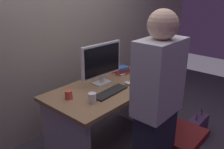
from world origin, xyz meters
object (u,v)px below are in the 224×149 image
object	(u,v)px
monitor	(102,62)
cell_phone	(146,77)
handbag	(198,126)
person_at_desk	(156,113)
book_stack	(121,70)
office_chair	(172,135)
mouse	(128,83)
cup_by_monitor	(69,95)
desk	(109,106)
cup_near_keyboard	(92,98)
keyboard	(110,92)

from	to	relation	value
monitor	cell_phone	distance (m)	0.60
handbag	monitor	bearing A→B (deg)	135.22
person_at_desk	book_stack	distance (m)	1.17
office_chair	mouse	world-z (taller)	office_chair
mouse	cup_by_monitor	size ratio (longest dim) A/B	1.18
desk	cell_phone	world-z (taller)	cell_phone
cup_by_monitor	book_stack	xyz separation A→B (m)	(0.88, 0.07, 0.00)
cup_near_keyboard	handbag	world-z (taller)	cup_near_keyboard
book_stack	office_chair	bearing A→B (deg)	-109.75
desk	office_chair	world-z (taller)	office_chair
monitor	book_stack	size ratio (longest dim) A/B	2.43
keyboard	cup_near_keyboard	xyz separation A→B (m)	(-0.27, -0.01, 0.04)
office_chair	person_at_desk	bearing A→B (deg)	-176.03
office_chair	book_stack	distance (m)	1.03
cup_by_monitor	monitor	bearing A→B (deg)	2.91
book_stack	handbag	xyz separation A→B (m)	(0.45, -0.87, -0.66)
monitor	cup_by_monitor	bearing A→B (deg)	-177.09
cup_by_monitor	keyboard	bearing A→B (deg)	-30.40
book_stack	cup_by_monitor	bearing A→B (deg)	-175.72
office_chair	person_at_desk	xyz separation A→B (m)	(-0.37, -0.03, 0.41)
mouse	book_stack	world-z (taller)	book_stack
person_at_desk	mouse	distance (m)	0.81
person_at_desk	mouse	bearing A→B (deg)	53.37
keyboard	cell_phone	bearing A→B (deg)	-5.81
cup_by_monitor	office_chair	bearing A→B (deg)	-56.76
person_at_desk	monitor	bearing A→B (deg)	70.68
desk	cup_near_keyboard	xyz separation A→B (m)	(-0.39, -0.14, 0.28)
office_chair	cell_phone	bearing A→B (deg)	54.83
person_at_desk	cup_near_keyboard	xyz separation A→B (m)	(-0.09, 0.64, -0.04)
person_at_desk	handbag	distance (m)	1.35
office_chair	monitor	world-z (taller)	monitor
mouse	handbag	xyz separation A→B (m)	(0.67, -0.59, -0.63)
keyboard	handbag	world-z (taller)	keyboard
desk	mouse	size ratio (longest dim) A/B	13.78
cell_phone	handbag	distance (m)	0.91
desk	person_at_desk	xyz separation A→B (m)	(-0.30, -0.78, 0.33)
monitor	office_chair	bearing A→B (deg)	-86.15
keyboard	cup_near_keyboard	bearing A→B (deg)	-179.43
person_at_desk	cup_near_keyboard	size ratio (longest dim) A/B	17.06
keyboard	handbag	bearing A→B (deg)	-34.04
desk	monitor	bearing A→B (deg)	83.89
cup_near_keyboard	book_stack	size ratio (longest dim) A/B	0.43
desk	office_chair	bearing A→B (deg)	-84.69
mouse	monitor	bearing A→B (deg)	125.26
monitor	cup_by_monitor	xyz separation A→B (m)	(-0.49, -0.03, -0.21)
office_chair	cup_by_monitor	distance (m)	1.07
monitor	keyboard	distance (m)	0.37
office_chair	handbag	bearing A→B (deg)	2.54
monitor	keyboard	xyz separation A→B (m)	(-0.13, -0.24, -0.25)
monitor	cell_phone	world-z (taller)	monitor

